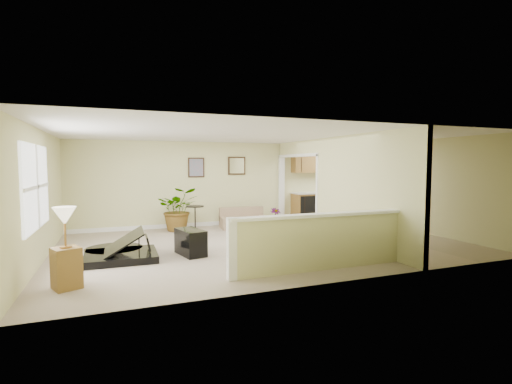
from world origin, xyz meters
name	(u,v)px	position (x,y,z in m)	size (l,w,h in m)	color
floor	(264,244)	(0.00, 0.00, 0.00)	(9.00, 9.00, 0.00)	tan
back_wall	(227,184)	(0.00, 3.00, 1.25)	(9.00, 0.04, 2.50)	beige
front_wall	(338,203)	(0.00, -3.00, 1.25)	(9.00, 0.04, 2.50)	beige
left_wall	(40,196)	(-4.50, 0.00, 1.25)	(0.04, 6.00, 2.50)	beige
right_wall	(417,186)	(4.50, 0.00, 1.25)	(0.04, 6.00, 2.50)	beige
ceiling	(264,135)	(0.00, 0.00, 2.50)	(9.00, 6.00, 0.04)	silver
kitchen_vinyl	(376,235)	(3.15, 0.00, 0.00)	(2.70, 6.00, 0.01)	gray
interior_partition	(326,189)	(1.80, 0.25, 1.22)	(0.18, 5.99, 2.50)	beige
pony_half_wall	(319,241)	(0.08, -2.30, 0.52)	(3.42, 0.22, 1.00)	beige
left_window	(35,187)	(-4.49, -0.50, 1.45)	(0.05, 2.15, 1.45)	white
wall_art_left	(196,168)	(-0.95, 2.97, 1.75)	(0.48, 0.04, 0.58)	#342213
wall_mirror	(237,166)	(0.30, 2.97, 1.80)	(0.55, 0.04, 0.55)	#342213
kitchen_cabinets	(323,194)	(3.19, 2.73, 0.87)	(2.36, 0.65, 2.33)	olive
piano	(119,232)	(-3.16, -0.21, 0.52)	(1.59, 1.64, 1.26)	black
piano_bench	(191,242)	(-1.79, -0.41, 0.26)	(0.39, 0.78, 0.52)	black
loveseat	(243,218)	(0.28, 2.33, 0.29)	(1.39, 0.87, 0.76)	tan
accent_table	(195,215)	(-1.15, 2.26, 0.45)	(0.48, 0.48, 0.70)	black
palm_plant	(178,209)	(-1.57, 2.47, 0.60)	(1.19, 1.06, 1.21)	black
small_plant	(275,219)	(1.15, 1.97, 0.24)	(0.34, 0.34, 0.57)	black
lamp_stand	(66,254)	(-3.90, -1.81, 0.51)	(0.47, 0.47, 1.22)	olive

